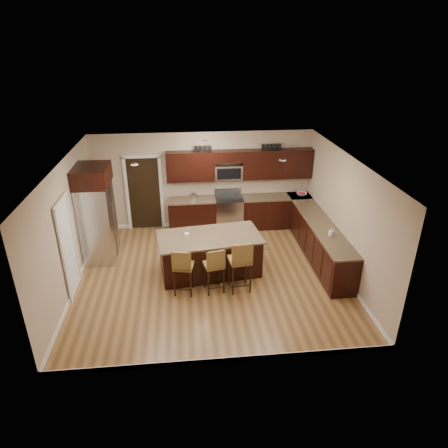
{
  "coord_description": "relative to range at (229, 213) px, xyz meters",
  "views": [
    {
      "loc": [
        -0.52,
        -7.81,
        4.98
      ],
      "look_at": [
        0.33,
        0.4,
        1.09
      ],
      "focal_mm": 32.0,
      "sensor_mm": 36.0,
      "label": 1
    }
  ],
  "objects": [
    {
      "name": "island_jar",
      "position": [
        -1.21,
        -2.28,
        0.5
      ],
      "size": [
        0.1,
        0.1,
        0.1
      ],
      "primitive_type": "cylinder",
      "color": "white",
      "rests_on": "island"
    },
    {
      "name": "wall_left",
      "position": [
        -3.68,
        -2.45,
        0.88
      ],
      "size": [
        0.0,
        5.5,
        5.5
      ],
      "primitive_type": "plane",
      "rotation": [
        1.57,
        0.0,
        1.57
      ],
      "color": "tan",
      "rests_on": "floor"
    },
    {
      "name": "wall_back",
      "position": [
        -0.68,
        0.3,
        0.88
      ],
      "size": [
        6.0,
        0.0,
        6.0
      ],
      "primitive_type": "plane",
      "rotation": [
        1.57,
        0.0,
        0.0
      ],
      "color": "tan",
      "rests_on": "floor"
    },
    {
      "name": "island",
      "position": [
        -0.71,
        -2.28,
        -0.04
      ],
      "size": [
        2.44,
        1.48,
        0.92
      ],
      "rotation": [
        0.0,
        0.0,
        0.13
      ],
      "color": "black",
      "rests_on": "floor"
    },
    {
      "name": "refrigerator",
      "position": [
        -3.3,
        -1.38,
        0.73
      ],
      "size": [
        0.79,
        1.02,
        2.35
      ],
      "color": "silver",
      "rests_on": "floor"
    },
    {
      "name": "canister_short",
      "position": [
        -0.95,
        -0.0,
        0.54
      ],
      "size": [
        0.11,
        0.11,
        0.18
      ],
      "primitive_type": "cylinder",
      "color": "silver",
      "rests_on": "base_cabinets"
    },
    {
      "name": "stool_left",
      "position": [
        -1.32,
        -3.13,
        0.2
      ],
      "size": [
        0.47,
        0.47,
        1.07
      ],
      "rotation": [
        0.0,
        0.0,
        -0.2
      ],
      "color": "olive",
      "rests_on": "floor"
    },
    {
      "name": "floor_mat",
      "position": [
        0.4,
        -1.2,
        -0.47
      ],
      "size": [
        0.93,
        0.72,
        0.01
      ],
      "primitive_type": "cube",
      "rotation": [
        0.0,
        0.0,
        0.23
      ],
      "color": "brown",
      "rests_on": "floor"
    },
    {
      "name": "base_cabinets",
      "position": [
        1.22,
        -1.01,
        -0.01
      ],
      "size": [
        4.02,
        3.96,
        0.92
      ],
      "color": "black",
      "rests_on": "floor"
    },
    {
      "name": "ceiling",
      "position": [
        -0.68,
        -2.45,
        2.23
      ],
      "size": [
        6.0,
        6.0,
        0.0
      ],
      "primitive_type": "plane",
      "rotation": [
        3.14,
        0.0,
        0.0
      ],
      "color": "silver",
      "rests_on": "wall_back"
    },
    {
      "name": "pantry_door",
      "position": [
        -3.66,
        -2.75,
        0.55
      ],
      "size": [
        0.03,
        0.8,
        2.04
      ],
      "primitive_type": "cube",
      "color": "white",
      "rests_on": "floor"
    },
    {
      "name": "wall_right",
      "position": [
        2.32,
        -2.45,
        0.88
      ],
      "size": [
        0.0,
        5.5,
        5.5
      ],
      "primitive_type": "plane",
      "rotation": [
        1.57,
        0.0,
        -1.57
      ],
      "color": "tan",
      "rests_on": "floor"
    },
    {
      "name": "floor",
      "position": [
        -0.68,
        -2.45,
        -0.47
      ],
      "size": [
        6.0,
        6.0,
        0.0
      ],
      "primitive_type": "plane",
      "color": "olive",
      "rests_on": "ground"
    },
    {
      "name": "upper_cabinets",
      "position": [
        0.36,
        0.13,
        1.37
      ],
      "size": [
        4.0,
        0.33,
        0.8
      ],
      "color": "black",
      "rests_on": "wall_back"
    },
    {
      "name": "stool_right",
      "position": [
        -0.11,
        -3.13,
        0.27
      ],
      "size": [
        0.49,
        0.49,
        1.19
      ],
      "rotation": [
        0.0,
        0.0,
        0.12
      ],
      "color": "olive",
      "rests_on": "floor"
    },
    {
      "name": "doorway",
      "position": [
        -2.33,
        0.28,
        0.56
      ],
      "size": [
        0.85,
        0.03,
        2.06
      ],
      "primitive_type": "cube",
      "color": "black",
      "rests_on": "floor"
    },
    {
      "name": "range",
      "position": [
        0.0,
        0.0,
        0.0
      ],
      "size": [
        0.76,
        0.64,
        1.11
      ],
      "color": "silver",
      "rests_on": "floor"
    },
    {
      "name": "stool_mid",
      "position": [
        -0.66,
        -3.13,
        0.19
      ],
      "size": [
        0.47,
        0.47,
        1.06
      ],
      "rotation": [
        0.0,
        0.0,
        0.21
      ],
      "color": "olive",
      "rests_on": "floor"
    },
    {
      "name": "letter_decor",
      "position": [
        0.22,
        0.13,
        1.82
      ],
      "size": [
        2.2,
        0.03,
        0.15
      ],
      "primitive_type": null,
      "color": "black",
      "rests_on": "upper_cabinets"
    },
    {
      "name": "soap_bottle",
      "position": [
        2.02,
        -2.54,
        0.54
      ],
      "size": [
        0.11,
        0.11,
        0.19
      ],
      "primitive_type": "imported",
      "rotation": [
        0.0,
        0.0,
        0.32
      ],
      "color": "#B2B2B2",
      "rests_on": "base_cabinets"
    },
    {
      "name": "fruit_bowl",
      "position": [
        2.07,
        -0.0,
        0.48
      ],
      "size": [
        0.37,
        0.37,
        0.07
      ],
      "primitive_type": "imported",
      "rotation": [
        0.0,
        0.0,
        -0.31
      ],
      "color": "silver",
      "rests_on": "base_cabinets"
    },
    {
      "name": "canister_tall",
      "position": [
        -1.02,
        -0.0,
        0.54
      ],
      "size": [
        0.12,
        0.12,
        0.18
      ],
      "primitive_type": "cylinder",
      "color": "silver",
      "rests_on": "base_cabinets"
    },
    {
      "name": "microwave",
      "position": [
        0.0,
        0.15,
        1.15
      ],
      "size": [
        0.76,
        0.31,
        0.4
      ],
      "primitive_type": "cube",
      "color": "silver",
      "rests_on": "upper_cabinets"
    }
  ]
}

